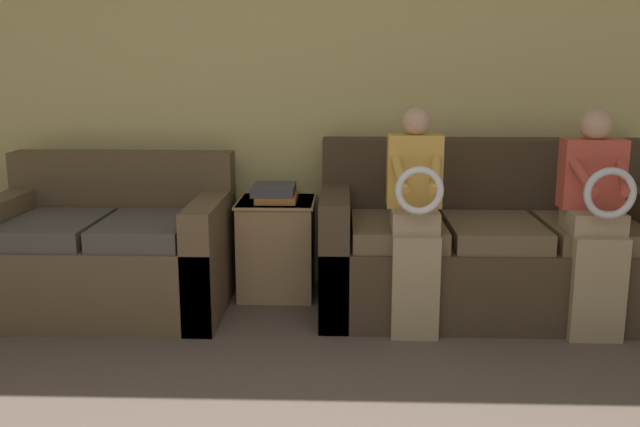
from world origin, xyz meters
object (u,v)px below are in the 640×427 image
object	(u,v)px
couch_main	(488,251)
child_right_seated	(595,213)
side_shelf	(277,246)
book_stack	(275,193)
couch_side	(111,253)
child_left_seated	(415,211)

from	to	relation	value
couch_main	child_right_seated	bearing A→B (deg)	-39.37
couch_main	side_shelf	size ratio (longest dim) A/B	3.27
couch_main	book_stack	distance (m)	1.29
couch_side	couch_main	bearing A→B (deg)	1.69
child_right_seated	child_left_seated	bearing A→B (deg)	179.97
book_stack	side_shelf	bearing A→B (deg)	5.16
couch_main	couch_side	bearing A→B (deg)	-178.31
couch_side	child_right_seated	distance (m)	2.66
child_right_seated	side_shelf	world-z (taller)	child_right_seated
child_right_seated	side_shelf	size ratio (longest dim) A/B	2.00
couch_side	book_stack	distance (m)	1.01
child_right_seated	side_shelf	distance (m)	1.82
child_left_seated	book_stack	size ratio (longest dim) A/B	3.68
couch_side	side_shelf	bearing A→B (deg)	16.10
couch_main	child_right_seated	size ratio (longest dim) A/B	1.64
couch_main	child_left_seated	distance (m)	0.67
couch_side	child_left_seated	world-z (taller)	child_left_seated
child_left_seated	child_right_seated	size ratio (longest dim) A/B	1.01
couch_main	side_shelf	distance (m)	1.25
couch_side	book_stack	world-z (taller)	couch_side
child_right_seated	side_shelf	bearing A→B (deg)	161.01
couch_main	child_right_seated	distance (m)	0.67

